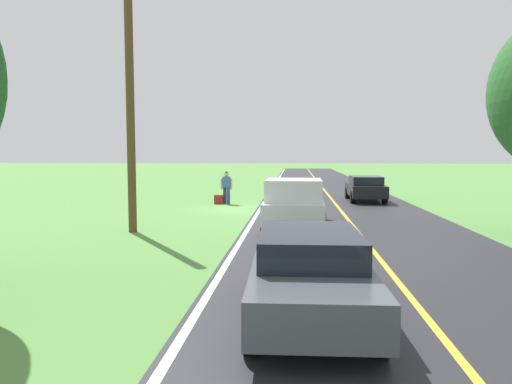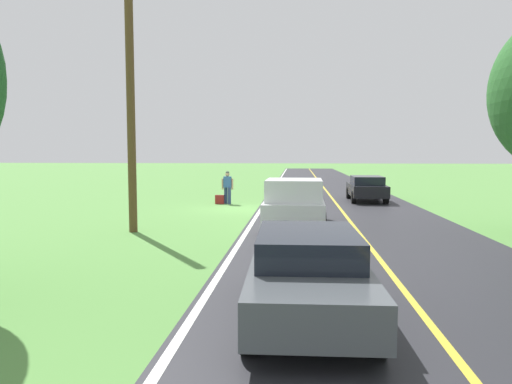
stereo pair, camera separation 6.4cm
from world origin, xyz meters
name	(u,v)px [view 1 (the left image)]	position (x,y,z in m)	size (l,w,h in m)	color
ground_plane	(240,209)	(0.00, 0.00, 0.00)	(200.00, 200.00, 0.00)	#568E42
road_surface	(340,210)	(-4.78, 0.00, 0.00)	(8.00, 120.00, 0.00)	#28282D
lane_edge_line	(260,209)	(-0.96, 0.00, 0.01)	(0.16, 117.60, 0.00)	silver
lane_centre_line	(340,210)	(-4.78, 0.00, 0.01)	(0.14, 117.60, 0.00)	gold
hitchhiker_walking	(227,185)	(0.99, -2.27, 0.98)	(0.62, 0.51, 1.75)	navy
suitcase_carried	(219,200)	(1.41, -2.18, 0.24)	(0.20, 0.46, 0.48)	maroon
pickup_truck_passing	(294,202)	(-2.59, 5.77, 0.97)	(2.18, 5.44, 1.82)	silver
sedan_near_oncoming	(365,188)	(-6.57, -4.40, 0.75)	(1.97, 4.42, 1.41)	black
sedan_ahead_same_lane	(310,272)	(-2.85, 14.88, 0.75)	(2.01, 4.44, 1.41)	#4C5156
utility_pole_roadside	(131,118)	(2.92, 6.87, 3.88)	(0.28, 0.28, 7.77)	brown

